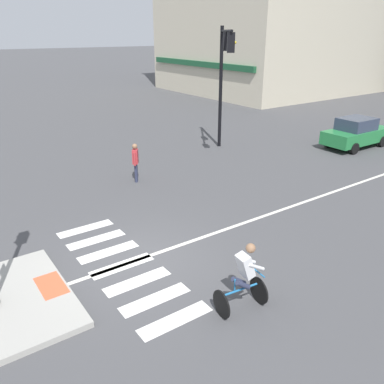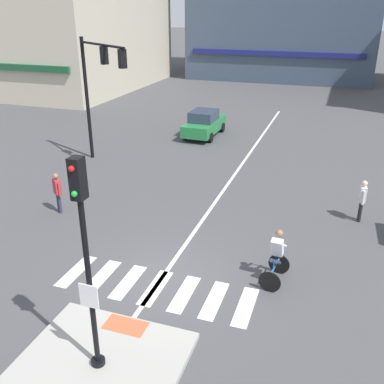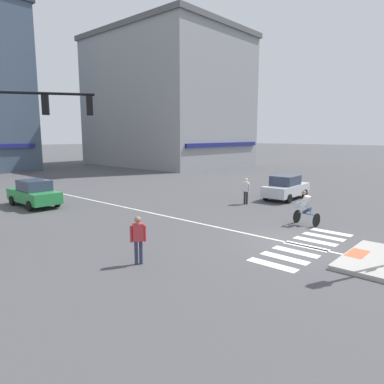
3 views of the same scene
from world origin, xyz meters
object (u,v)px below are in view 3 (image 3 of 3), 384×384
at_px(car_silver_cross_right, 286,187).
at_px(pedestrian_at_curb_left, 138,236).
at_px(car_green_westbound_distant, 34,193).
at_px(pedestrian_waiting_far_side, 246,189).
at_px(traffic_light_mast, 21,136).
at_px(cyclist, 306,207).

distance_m(car_silver_cross_right, pedestrian_at_curb_left, 14.85).
xyz_separation_m(car_green_westbound_distant, pedestrian_waiting_far_side, (9.23, -9.38, 0.17)).
bearing_deg(car_green_westbound_distant, traffic_light_mast, -116.43).
xyz_separation_m(car_silver_cross_right, cyclist, (-5.78, -4.00, 0.06)).
bearing_deg(traffic_light_mast, car_green_westbound_distant, 63.57).
bearing_deg(cyclist, pedestrian_at_curb_left, 167.71).
relative_size(car_silver_cross_right, car_green_westbound_distant, 1.01).
xyz_separation_m(traffic_light_mast, car_silver_cross_right, (15.93, -3.64, -3.53)).
bearing_deg(pedestrian_waiting_far_side, car_green_westbound_distant, 134.55).
bearing_deg(pedestrian_at_curb_left, car_silver_cross_right, 7.95).
bearing_deg(pedestrian_waiting_far_side, traffic_light_mast, 168.40).
xyz_separation_m(car_green_westbound_distant, cyclist, (6.78, -14.43, 0.06)).
height_order(traffic_light_mast, pedestrian_at_curb_left, traffic_light_mast).
bearing_deg(pedestrian_at_curb_left, cyclist, -12.29).
height_order(traffic_light_mast, pedestrian_waiting_far_side, traffic_light_mast).
xyz_separation_m(car_silver_cross_right, car_green_westbound_distant, (-12.56, 10.43, 0.00)).
distance_m(car_green_westbound_distant, cyclist, 15.94).
bearing_deg(pedestrian_at_curb_left, traffic_light_mast, 102.17).
height_order(car_silver_cross_right, cyclist, cyclist).
height_order(traffic_light_mast, car_silver_cross_right, traffic_light_mast).
height_order(car_silver_cross_right, pedestrian_at_curb_left, pedestrian_at_curb_left).
xyz_separation_m(traffic_light_mast, car_green_westbound_distant, (3.38, 6.79, -3.53)).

